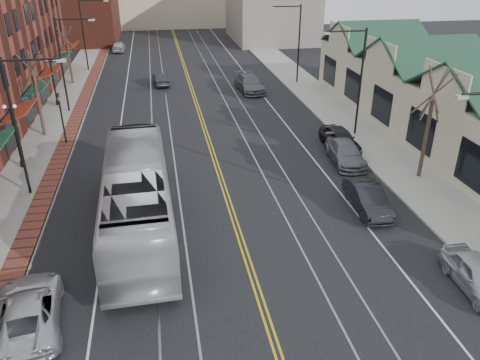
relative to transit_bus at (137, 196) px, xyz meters
name	(u,v)px	position (x,y,z in m)	size (l,w,h in m)	color
sidewalk_left	(36,167)	(-7.00, 8.87, -1.81)	(4.00, 120.00, 0.15)	gray
sidewalk_right	(371,143)	(17.00, 8.87, -1.81)	(4.00, 120.00, 0.15)	gray
building_right	(450,110)	(23.00, 8.87, 0.41)	(8.00, 36.00, 4.60)	beige
backdrop_mid	(169,0)	(5.00, 73.87, 2.61)	(22.00, 14.00, 9.00)	beige
backdrop_right	(271,3)	(20.00, 53.87, 3.61)	(12.00, 16.00, 11.00)	slate
streetlight_l_1	(22,114)	(-6.05, 4.87, 3.14)	(3.33, 0.25, 8.00)	black
streetlight_l_2	(66,55)	(-6.05, 20.87, 3.14)	(3.33, 0.25, 8.00)	black
streetlight_l_3	(86,27)	(-6.05, 36.87, 3.14)	(3.33, 0.25, 8.00)	black
streetlight_r_1	(356,72)	(16.05, 10.87, 3.14)	(3.33, 0.25, 8.00)	black
streetlight_r_2	(295,36)	(16.05, 26.87, 3.14)	(3.33, 0.25, 8.00)	black
lamppost_l_2	(16,138)	(-7.80, 8.87, 0.31)	(0.84, 0.28, 4.27)	black
lamppost_l_3	(54,83)	(-7.80, 22.87, 0.31)	(0.84, 0.28, 4.27)	black
tree_left_near	(37,93)	(-7.50, 14.87, 1.62)	(1.78, 1.37, 6.48)	#382B21
tree_left_far	(68,53)	(-7.50, 30.87, 1.39)	(1.66, 1.28, 6.02)	#382B21
tree_right_mid	(429,122)	(17.50, 2.87, 1.86)	(1.90, 1.46, 6.93)	#382B21
traffic_signal	(61,114)	(-5.60, 12.87, 0.46)	(0.18, 0.15, 3.80)	black
transit_bus	(137,196)	(0.00, 0.00, 0.00)	(3.17, 13.56, 3.78)	#BABABC
parked_suv	(28,310)	(-4.13, -6.46, -1.18)	(2.35, 5.10, 1.42)	#B7BABF
parked_car_a	(478,275)	(14.30, -7.61, -1.19)	(1.65, 4.09, 1.39)	#AAAEB1
parked_car_b	(367,198)	(12.50, -0.36, -1.16)	(1.53, 4.40, 1.45)	black
parked_car_c	(345,153)	(13.74, 6.05, -1.18)	(1.98, 4.87, 1.41)	slate
parked_car_d	(340,138)	(14.30, 8.51, -1.13)	(1.80, 4.47, 1.52)	black
distant_car_left	(161,79)	(1.88, 28.74, -1.24)	(1.38, 3.95, 1.30)	black
distant_car_right	(249,83)	(10.79, 24.71, -1.09)	(2.25, 5.54, 1.61)	slate
distant_car_far	(119,46)	(-3.47, 48.23, -1.14)	(1.76, 4.37, 1.49)	#B3B5BB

